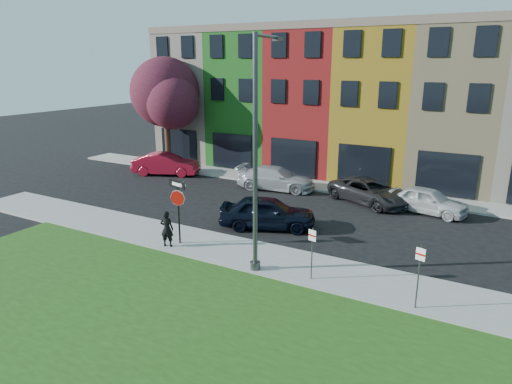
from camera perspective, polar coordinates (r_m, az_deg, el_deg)
The scene contains 15 objects.
ground at distance 16.69m, azimuth -3.29°, elevation -12.41°, with size 120.00×120.00×0.00m, color black.
sidewalk_near at distance 18.24m, azimuth 7.27°, elevation -9.71°, with size 40.00×3.00×0.12m, color gray.
sidewalk_far at distance 30.49m, azimuth 7.10°, elevation 0.87°, with size 40.00×2.40×0.12m, color gray.
rowhouse_block at distance 35.25m, azimuth 12.04°, elevation 10.82°, with size 30.00×10.12×10.00m.
stop_sign at distance 20.13m, azimuth -9.76°, elevation -0.86°, with size 1.03×0.29×2.89m.
man at distance 20.28m, azimuth -11.08°, elevation -4.54°, with size 0.68×0.55×1.61m, color black.
sedan_near at distance 22.45m, azimuth 1.45°, elevation -2.56°, with size 5.05×3.49×1.60m, color black.
parked_car_red at distance 33.79m, azimuth -11.17°, elevation 3.45°, with size 5.07×3.31×1.58m, color maroon.
parked_car_silver at distance 29.32m, azimuth 2.51°, elevation 1.73°, with size 5.30×2.83×1.46m, color #B3B3B8.
parked_car_dark at distance 27.20m, azimuth 14.07°, elevation 0.07°, with size 5.61×4.28×1.42m, color black.
parked_car_white at distance 26.35m, azimuth 20.69°, elevation -1.00°, with size 4.40×2.39×1.42m, color silver.
street_lamp at distance 16.85m, azimuth 0.17°, elevation 4.41°, with size 0.53×2.58×8.79m.
parking_sign_a at distance 16.94m, azimuth 7.02°, elevation -6.85°, with size 0.32×0.11×2.01m.
parking_sign_b at distance 15.75m, azimuth 19.71°, elevation -9.09°, with size 0.31×0.13×2.22m.
tree_purple at distance 35.86m, azimuth -11.09°, elevation 11.92°, with size 6.27×5.49×8.22m.
Camera 1 is at (7.97, -12.34, 7.91)m, focal length 32.00 mm.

